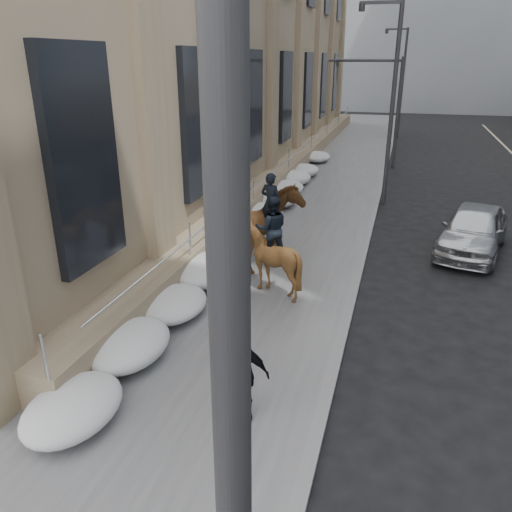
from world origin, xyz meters
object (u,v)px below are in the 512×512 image
(mounted_horse_left, at_px, (267,228))
(mounted_horse_right, at_px, (270,254))
(pedestrian, at_px, (241,375))
(car_silver, at_px, (473,229))

(mounted_horse_left, distance_m, mounted_horse_right, 1.67)
(pedestrian, bearing_deg, mounted_horse_right, 85.71)
(pedestrian, xyz_separation_m, car_silver, (4.68, 9.96, -0.18))
(mounted_horse_left, height_order, mounted_horse_right, mounted_horse_left)
(mounted_horse_left, distance_m, car_silver, 6.92)
(mounted_horse_left, relative_size, car_silver, 0.65)
(mounted_horse_right, bearing_deg, car_silver, -159.41)
(pedestrian, bearing_deg, car_silver, 51.31)
(mounted_horse_right, height_order, car_silver, mounted_horse_right)
(mounted_horse_right, bearing_deg, pedestrian, 77.92)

